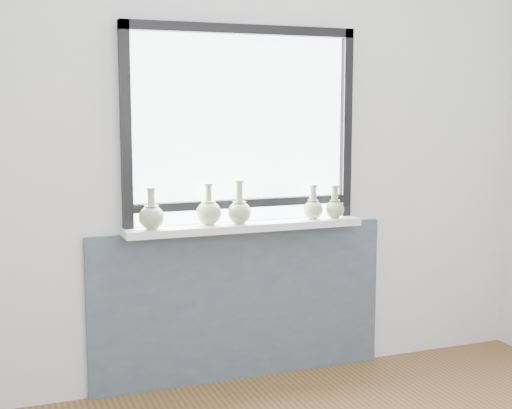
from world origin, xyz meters
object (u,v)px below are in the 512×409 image
object	(u,v)px
windowsill	(245,226)
vase_a	(152,216)
vase_b	(209,211)
vase_c	(239,210)
vase_e	(335,207)
vase_d	(313,208)

from	to	relation	value
windowsill	vase_a	xyz separation A→B (m)	(-0.52, -0.02, 0.09)
vase_b	vase_c	world-z (taller)	vase_c
windowsill	vase_c	distance (m)	0.10
vase_a	vase_e	bearing A→B (deg)	-0.05
vase_b	vase_d	distance (m)	0.60
vase_a	vase_c	xyz separation A→B (m)	(0.48, 0.00, 0.00)
windowsill	vase_e	bearing A→B (deg)	-2.75
windowsill	vase_d	bearing A→B (deg)	-1.17
vase_a	vase_e	world-z (taller)	vase_a
vase_d	vase_b	bearing A→B (deg)	178.71
vase_c	vase_b	bearing A→B (deg)	171.06
windowsill	vase_a	distance (m)	0.53
windowsill	vase_d	distance (m)	0.41
vase_a	vase_d	world-z (taller)	vase_a
vase_c	vase_e	bearing A→B (deg)	-0.50
vase_c	vase_d	world-z (taller)	vase_c
vase_a	vase_c	world-z (taller)	vase_c
vase_b	vase_c	size ratio (longest dim) A/B	0.95
windowsill	vase_c	bearing A→B (deg)	-154.17
vase_b	vase_e	bearing A→B (deg)	-2.41
vase_c	vase_d	distance (m)	0.44
windowsill	vase_c	size ratio (longest dim) A/B	5.62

